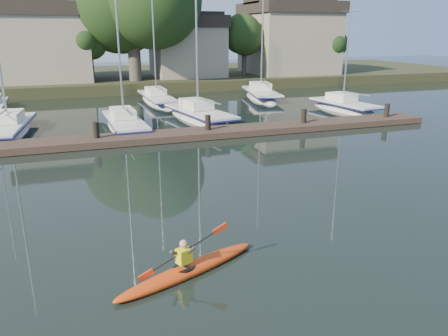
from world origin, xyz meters
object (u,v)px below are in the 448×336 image
object	(u,v)px
sailboat_7	(261,101)
sailboat_1	(9,137)
kayak	(188,268)
sailboat_4	(344,113)
sailboat_2	(125,131)
sailboat_6	(157,104)
dock	(155,137)
sailboat_3	(200,123)

from	to	relation	value
sailboat_7	sailboat_1	bearing A→B (deg)	-146.22
kayak	sailboat_4	size ratio (longest dim) A/B	0.33
sailboat_2	sailboat_6	size ratio (longest dim) A/B	0.92
kayak	sailboat_1	bearing A→B (deg)	85.82
kayak	sailboat_2	xyz separation A→B (m)	(0.55, 17.53, -0.33)
sailboat_1	dock	bearing A→B (deg)	-24.17
kayak	sailboat_7	xyz separation A→B (m)	(13.42, 26.25, -0.37)
sailboat_2	sailboat_7	bearing A→B (deg)	31.57
sailboat_4	sailboat_7	distance (m)	8.43
sailboat_4	sailboat_3	bearing A→B (deg)	171.84
sailboat_1	sailboat_2	world-z (taller)	sailboat_2
sailboat_1	sailboat_3	world-z (taller)	sailboat_1
dock	sailboat_7	bearing A→B (deg)	46.82
sailboat_1	sailboat_2	bearing A→B (deg)	0.10
sailboat_7	sailboat_4	bearing A→B (deg)	-55.46
kayak	sailboat_6	size ratio (longest dim) A/B	0.27
sailboat_4	sailboat_6	size ratio (longest dim) A/B	0.81
sailboat_1	sailboat_6	world-z (taller)	sailboat_6
kayak	sailboat_6	bearing A→B (deg)	58.50
dock	sailboat_7	size ratio (longest dim) A/B	2.40
sailboat_1	sailboat_4	distance (m)	22.74
dock	sailboat_2	world-z (taller)	sailboat_2
dock	sailboat_3	bearing A→B (deg)	50.98
sailboat_1	sailboat_6	size ratio (longest dim) A/B	0.91
dock	sailboat_7	world-z (taller)	sailboat_7
sailboat_6	sailboat_7	size ratio (longest dim) A/B	1.06
sailboat_1	sailboat_6	distance (m)	13.52
dock	sailboat_2	bearing A→B (deg)	107.00
dock	kayak	bearing A→B (deg)	-97.04
sailboat_7	sailboat_6	bearing A→B (deg)	-173.15
dock	sailboat_2	distance (m)	3.96
kayak	sailboat_1	size ratio (longest dim) A/B	0.29
sailboat_1	sailboat_7	bearing A→B (deg)	28.29
sailboat_3	dock	bearing A→B (deg)	-139.31
sailboat_1	sailboat_2	xyz separation A→B (m)	(6.53, -0.64, 0.01)
sailboat_3	sailboat_6	bearing A→B (deg)	88.20
kayak	sailboat_2	world-z (taller)	sailboat_2
sailboat_4	sailboat_7	world-z (taller)	sailboat_7
dock	sailboat_4	bearing A→B (deg)	17.50
sailboat_3	sailboat_6	size ratio (longest dim) A/B	0.92
kayak	sailboat_4	distance (m)	24.97
sailboat_2	dock	bearing A→B (deg)	-75.54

